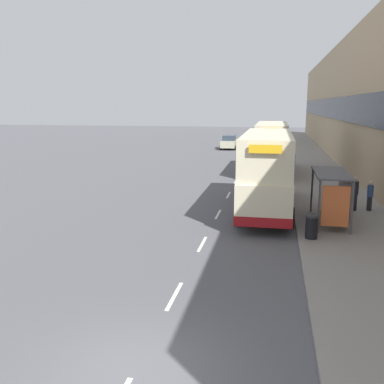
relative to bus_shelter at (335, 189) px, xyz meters
name	(u,v)px	position (x,y,z in m)	size (l,w,h in m)	color
ground_plane	(134,372)	(-5.77, -12.82, -1.88)	(220.00, 220.00, 0.00)	#515156
pavement	(309,160)	(0.73, 25.68, -1.81)	(5.00, 93.00, 0.14)	gray
terrace_facade	(353,102)	(4.72, 25.68, 4.20)	(3.10, 93.00, 12.17)	tan
lane_mark_1	(174,296)	(-5.77, -8.91, -1.87)	(0.12, 2.00, 0.01)	silver
lane_mark_2	(202,244)	(-5.77, -3.78, -1.87)	(0.12, 2.00, 0.01)	silver
lane_mark_3	(218,214)	(-5.77, 1.34, -1.87)	(0.12, 2.00, 0.01)	silver
lane_mark_4	(228,195)	(-5.77, 6.47, -1.87)	(0.12, 2.00, 0.01)	silver
lane_mark_5	(236,182)	(-5.77, 11.60, -1.87)	(0.12, 2.00, 0.01)	silver
bus_shelter	(335,189)	(0.00, 0.00, 0.00)	(1.60, 4.20, 2.48)	#4C4C51
double_decker_bus_near	(267,170)	(-3.30, 2.64, 0.41)	(2.85, 10.37, 4.30)	beige
double_decker_bus_ahead	(271,147)	(-3.18, 16.25, 0.41)	(2.85, 10.31, 4.30)	beige
car_0	(275,138)	(-2.88, 46.38, -1.05)	(2.08, 4.03, 1.66)	navy
car_1	(277,135)	(-2.60, 52.40, -0.98)	(1.98, 3.86, 1.82)	black
car_2	(229,142)	(-8.97, 36.59, -0.98)	(2.08, 4.35, 1.83)	#B7B799
pedestrian_at_shelter	(355,193)	(1.44, 3.08, -0.79)	(0.37, 0.37, 1.86)	#23232D
pedestrian_1	(370,196)	(2.26, 3.21, -0.91)	(0.32, 0.32, 1.61)	#23232D
litter_bin	(312,226)	(-1.22, -2.53, -1.21)	(0.55, 0.55, 1.05)	black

